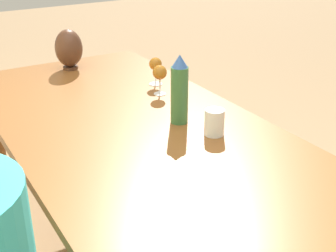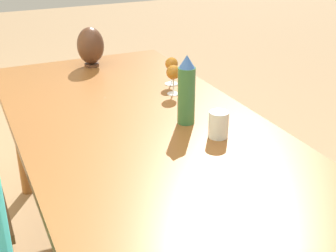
{
  "view_description": "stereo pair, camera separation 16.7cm",
  "coord_description": "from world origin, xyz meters",
  "px_view_note": "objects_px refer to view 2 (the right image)",
  "views": [
    {
      "loc": [
        -1.39,
        0.78,
        1.56
      ],
      "look_at": [
        -0.09,
        0.0,
        0.86
      ],
      "focal_mm": 50.0,
      "sensor_mm": 36.0,
      "label": 1
    },
    {
      "loc": [
        -1.47,
        0.63,
        1.56
      ],
      "look_at": [
        -0.09,
        0.0,
        0.86
      ],
      "focal_mm": 50.0,
      "sensor_mm": 36.0,
      "label": 2
    }
  ],
  "objects_px": {
    "wine_glass_0": "(172,65)",
    "water_bottle": "(186,91)",
    "water_tumbler": "(219,124)",
    "vase": "(91,46)",
    "wine_glass_4": "(173,73)"
  },
  "relations": [
    {
      "from": "wine_glass_0",
      "to": "water_bottle",
      "type": "bearing_deg",
      "value": 162.08
    },
    {
      "from": "wine_glass_0",
      "to": "wine_glass_4",
      "type": "height_order",
      "value": "wine_glass_4"
    },
    {
      "from": "water_tumbler",
      "to": "water_bottle",
      "type": "bearing_deg",
      "value": 17.35
    },
    {
      "from": "water_bottle",
      "to": "wine_glass_4",
      "type": "xyz_separation_m",
      "value": [
        0.32,
        -0.1,
        -0.04
      ]
    },
    {
      "from": "wine_glass_4",
      "to": "wine_glass_0",
      "type": "bearing_deg",
      "value": -21.5
    },
    {
      "from": "water_bottle",
      "to": "water_tumbler",
      "type": "relative_size",
      "value": 2.76
    },
    {
      "from": "water_bottle",
      "to": "vase",
      "type": "relative_size",
      "value": 1.31
    },
    {
      "from": "vase",
      "to": "wine_glass_4",
      "type": "distance_m",
      "value": 0.64
    },
    {
      "from": "wine_glass_4",
      "to": "vase",
      "type": "bearing_deg",
      "value": 20.85
    },
    {
      "from": "water_bottle",
      "to": "water_tumbler",
      "type": "height_order",
      "value": "water_bottle"
    },
    {
      "from": "water_tumbler",
      "to": "wine_glass_0",
      "type": "height_order",
      "value": "wine_glass_0"
    },
    {
      "from": "water_bottle",
      "to": "vase",
      "type": "bearing_deg",
      "value": 8.2
    },
    {
      "from": "vase",
      "to": "wine_glass_4",
      "type": "relative_size",
      "value": 1.54
    },
    {
      "from": "vase",
      "to": "wine_glass_4",
      "type": "bearing_deg",
      "value": -159.15
    },
    {
      "from": "water_bottle",
      "to": "water_tumbler",
      "type": "bearing_deg",
      "value": -162.65
    }
  ]
}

